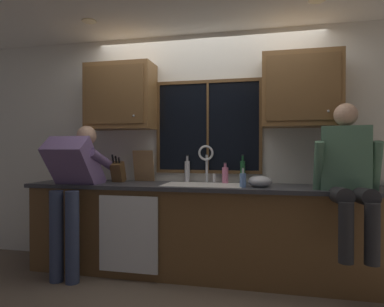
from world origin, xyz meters
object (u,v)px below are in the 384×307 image
object	(u,v)px
person_sitting_on_counter	(348,170)
bottle_amber_small	(243,171)
bottle_green_glass	(187,171)
soap_dispenser	(243,180)
person_standing	(74,182)
cutting_board	(144,166)
mixing_bowl	(260,182)
bottle_tall_clear	(225,175)
knife_block	(118,172)

from	to	relation	value
person_sitting_on_counter	bottle_amber_small	distance (m)	1.05
bottle_green_glass	bottle_amber_small	size ratio (longest dim) A/B	0.97
person_sitting_on_counter	soap_dispenser	bearing A→B (deg)	171.43
person_standing	bottle_amber_small	world-z (taller)	person_standing
person_standing	cutting_board	distance (m)	0.77
cutting_board	bottle_amber_small	bearing A→B (deg)	1.23
cutting_board	mixing_bowl	world-z (taller)	cutting_board
cutting_board	bottle_amber_small	size ratio (longest dim) A/B	1.16
cutting_board	soap_dispenser	bearing A→B (deg)	-17.26
soap_dispenser	bottle_tall_clear	bearing A→B (deg)	121.26
person_sitting_on_counter	knife_block	bearing A→B (deg)	171.38
mixing_bowl	bottle_amber_small	world-z (taller)	bottle_amber_small
bottle_green_glass	bottle_tall_clear	size ratio (longest dim) A/B	1.34
soap_dispenser	bottle_amber_small	xyz separation A→B (m)	(-0.03, 0.37, 0.06)
bottle_tall_clear	person_standing	bearing A→B (deg)	-160.95
person_sitting_on_counter	bottle_amber_small	world-z (taller)	person_sitting_on_counter
person_standing	bottle_amber_small	size ratio (longest dim) A/B	5.04
person_sitting_on_counter	cutting_board	distance (m)	2.07
knife_block	mixing_bowl	distance (m)	1.53
cutting_board	bottle_green_glass	distance (m)	0.50
mixing_bowl	bottle_tall_clear	xyz separation A→B (m)	(-0.37, 0.28, 0.04)
bottle_tall_clear	bottle_amber_small	xyz separation A→B (m)	(0.18, 0.03, 0.04)
bottle_green_glass	mixing_bowl	bearing A→B (deg)	-21.25
cutting_board	bottle_tall_clear	xyz separation A→B (m)	(0.92, -0.01, -0.08)
person_sitting_on_counter	bottle_amber_small	size ratio (longest dim) A/B	4.14
bottle_green_glass	bottle_tall_clear	xyz separation A→B (m)	(0.42, -0.03, -0.03)
person_standing	cutting_board	bearing A→B (deg)	42.92
cutting_board	person_sitting_on_counter	bearing A→B (deg)	-13.50
mixing_bowl	soap_dispenser	bearing A→B (deg)	-156.31
bottle_tall_clear	soap_dispenser	bearing A→B (deg)	-58.74
cutting_board	soap_dispenser	world-z (taller)	cutting_board
person_standing	bottle_tall_clear	size ratio (longest dim) A/B	6.93
mixing_bowl	bottle_green_glass	distance (m)	0.85
person_sitting_on_counter	knife_block	distance (m)	2.28
bottle_green_glass	bottle_tall_clear	distance (m)	0.42
person_standing	bottle_green_glass	xyz separation A→B (m)	(1.05, 0.54, 0.09)
person_sitting_on_counter	bottle_amber_small	xyz separation A→B (m)	(-0.92, 0.51, -0.06)
mixing_bowl	bottle_tall_clear	bearing A→B (deg)	143.02
bottle_tall_clear	bottle_amber_small	size ratio (longest dim) A/B	0.73
bottle_tall_clear	knife_block	bearing A→B (deg)	-173.32
person_standing	bottle_green_glass	world-z (taller)	person_standing
mixing_bowl	bottle_green_glass	world-z (taller)	bottle_green_glass
mixing_bowl	bottle_amber_small	bearing A→B (deg)	121.11
person_sitting_on_counter	cutting_board	xyz separation A→B (m)	(-2.02, 0.48, -0.01)
knife_block	cutting_board	world-z (taller)	cutting_board
bottle_amber_small	mixing_bowl	bearing A→B (deg)	-58.89
knife_block	mixing_bowl	world-z (taller)	knife_block
person_standing	soap_dispenser	xyz separation A→B (m)	(1.68, 0.16, 0.04)
person_standing	cutting_board	xyz separation A→B (m)	(0.55, 0.51, 0.14)
soap_dispenser	knife_block	bearing A→B (deg)	171.34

